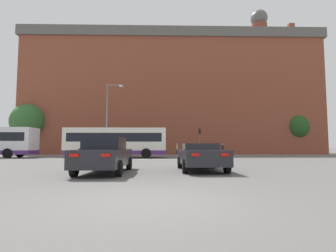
# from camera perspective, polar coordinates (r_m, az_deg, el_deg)

# --- Properties ---
(ground_plane) EXTENTS (400.00, 400.00, 0.00)m
(ground_plane) POSITION_cam_1_polar(r_m,az_deg,el_deg) (5.79, -4.20, -16.01)
(ground_plane) COLOR #605E5B
(stop_line_strip) EXTENTS (8.83, 0.30, 0.01)m
(stop_line_strip) POSITION_cam_1_polar(r_m,az_deg,el_deg) (23.82, -2.00, -7.32)
(stop_line_strip) COLOR silver
(stop_line_strip) RESTS_ON ground_plane
(far_pavement) EXTENTS (69.81, 2.50, 0.01)m
(far_pavement) POSITION_cam_1_polar(r_m,az_deg,el_deg) (37.03, -1.76, -6.34)
(far_pavement) COLOR gray
(far_pavement) RESTS_ON ground_plane
(brick_civic_building) EXTENTS (48.31, 11.39, 25.63)m
(brick_civic_building) POSITION_cam_1_polar(r_m,az_deg,el_deg) (45.74, 0.96, 6.69)
(brick_civic_building) COLOR brown
(brick_civic_building) RESTS_ON ground_plane
(car_saloon_left) EXTENTS (1.97, 4.95, 1.57)m
(car_saloon_left) POSITION_cam_1_polar(r_m,az_deg,el_deg) (12.06, -13.47, -6.13)
(car_saloon_left) COLOR #232328
(car_saloon_left) RESTS_ON ground_plane
(car_roadster_right) EXTENTS (2.09, 4.69, 1.32)m
(car_roadster_right) POSITION_cam_1_polar(r_m,az_deg,el_deg) (12.98, 7.14, -6.54)
(car_roadster_right) COLOR #232328
(car_roadster_right) RESTS_ON ground_plane
(bus_crossing_lead) EXTENTS (10.66, 2.64, 3.14)m
(bus_crossing_lead) POSITION_cam_1_polar(r_m,az_deg,el_deg) (28.64, -11.24, -3.41)
(bus_crossing_lead) COLOR silver
(bus_crossing_lead) RESTS_ON ground_plane
(traffic_light_far_right) EXTENTS (0.26, 0.31, 3.72)m
(traffic_light_far_right) POSITION_cam_1_polar(r_m,az_deg,el_deg) (36.40, 6.92, -2.36)
(traffic_light_far_right) COLOR slate
(traffic_light_far_right) RESTS_ON ground_plane
(traffic_light_far_left) EXTENTS (0.26, 0.31, 3.69)m
(traffic_light_far_left) POSITION_cam_1_polar(r_m,az_deg,el_deg) (37.03, -10.65, -2.39)
(traffic_light_far_left) COLOR slate
(traffic_light_far_left) RESTS_ON ground_plane
(street_lamp_junction) EXTENTS (1.90, 0.36, 8.35)m
(street_lamp_junction) POSITION_cam_1_polar(r_m,az_deg,el_deg) (30.49, -12.66, 2.77)
(street_lamp_junction) COLOR slate
(street_lamp_junction) RESTS_ON ground_plane
(pedestrian_waiting) EXTENTS (0.38, 0.46, 1.77)m
(pedestrian_waiting) POSITION_cam_1_polar(r_m,az_deg,el_deg) (38.51, -14.79, -4.57)
(pedestrian_waiting) COLOR #333851
(pedestrian_waiting) RESTS_ON ground_plane
(pedestrian_walking_east) EXTENTS (0.26, 0.42, 1.69)m
(pedestrian_walking_east) POSITION_cam_1_polar(r_m,az_deg,el_deg) (37.35, 1.99, -4.81)
(pedestrian_walking_east) COLOR #333851
(pedestrian_walking_east) RESTS_ON ground_plane
(pedestrian_walking_west) EXTENTS (0.41, 0.45, 1.63)m
(pedestrian_walking_west) POSITION_cam_1_polar(r_m,az_deg,el_deg) (38.01, 11.81, -4.78)
(pedestrian_walking_west) COLOR #333851
(pedestrian_walking_west) RESTS_ON ground_plane
(tree_by_building) EXTENTS (3.72, 3.72, 6.24)m
(tree_by_building) POSITION_cam_1_polar(r_m,az_deg,el_deg) (45.52, 26.15, -0.17)
(tree_by_building) COLOR #4C3823
(tree_by_building) RESTS_ON ground_plane
(tree_kerbside) EXTENTS (4.92, 4.92, 7.53)m
(tree_kerbside) POSITION_cam_1_polar(r_m,az_deg,el_deg) (44.17, -28.22, 0.90)
(tree_kerbside) COLOR #4C3823
(tree_kerbside) RESTS_ON ground_plane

